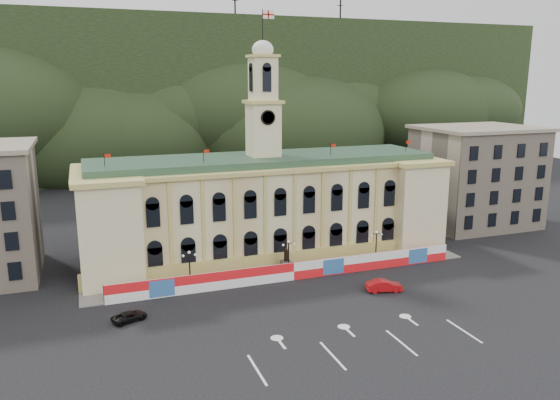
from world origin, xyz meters
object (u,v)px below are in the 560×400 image
object	(u,v)px
black_suv	(130,316)
statue	(286,265)
red_sedan	(384,286)
lamp_center	(289,254)

from	to	relation	value
black_suv	statue	bearing A→B (deg)	-89.73
red_sedan	lamp_center	bearing A→B (deg)	57.84
statue	black_suv	xyz separation A→B (m)	(-22.51, -8.74, -0.62)
statue	lamp_center	xyz separation A→B (m)	(0.00, -1.00, 1.89)
lamp_center	black_suv	xyz separation A→B (m)	(-22.51, -7.74, -2.51)
statue	black_suv	bearing A→B (deg)	-158.78
lamp_center	red_sedan	xyz separation A→B (m)	(9.61, -9.91, -2.29)
statue	lamp_center	size ratio (longest dim) A/B	0.72
statue	red_sedan	distance (m)	14.55
statue	black_suv	world-z (taller)	statue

